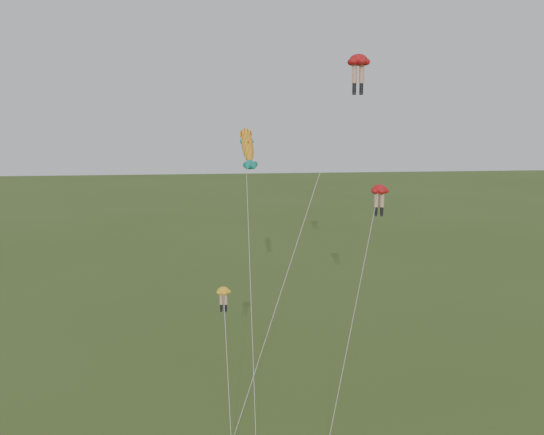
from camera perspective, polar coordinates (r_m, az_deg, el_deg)
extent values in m
ellipsoid|color=#B51214|center=(43.64, 8.14, 14.49)|extent=(1.69, 1.69, 0.82)
cylinder|color=tan|center=(43.53, 7.78, 13.23)|extent=(0.36, 0.36, 1.25)
cylinder|color=black|center=(43.49, 7.75, 12.00)|extent=(0.28, 0.28, 0.62)
cube|color=black|center=(43.48, 7.73, 11.47)|extent=(0.22, 0.37, 0.18)
cylinder|color=tan|center=(43.63, 8.44, 13.21)|extent=(0.36, 0.36, 1.25)
cylinder|color=black|center=(43.59, 8.40, 11.98)|extent=(0.28, 0.28, 0.62)
cube|color=black|center=(43.58, 8.39, 11.46)|extent=(0.22, 0.37, 0.18)
cylinder|color=silver|center=(38.47, 2.58, -1.74)|extent=(9.63, 10.16, 23.36)
ellipsoid|color=#B51214|center=(44.29, 10.09, 2.66)|extent=(1.61, 1.61, 0.68)
cylinder|color=tan|center=(44.39, 9.79, 1.64)|extent=(0.30, 0.30, 1.03)
cylinder|color=black|center=(44.51, 9.76, 0.66)|extent=(0.23, 0.23, 0.52)
cube|color=black|center=(44.57, 9.74, 0.24)|extent=(0.23, 0.33, 0.15)
cylinder|color=tan|center=(44.41, 10.32, 1.63)|extent=(0.30, 0.30, 1.03)
cylinder|color=black|center=(44.54, 10.29, 0.65)|extent=(0.23, 0.23, 0.52)
cube|color=black|center=(44.59, 10.27, 0.23)|extent=(0.23, 0.33, 0.15)
cylinder|color=silver|center=(40.67, 7.96, -7.80)|extent=(5.37, 9.44, 14.27)
ellipsoid|color=yellow|center=(39.49, -4.61, -6.86)|extent=(1.09, 1.09, 0.48)
cylinder|color=tan|center=(39.67, -4.81, -7.64)|extent=(0.21, 0.21, 0.74)
cylinder|color=black|center=(39.85, -4.79, -8.39)|extent=(0.17, 0.17, 0.37)
cube|color=black|center=(39.93, -4.79, -8.72)|extent=(0.15, 0.23, 0.11)
cylinder|color=tan|center=(39.64, -4.38, -7.65)|extent=(0.21, 0.21, 0.74)
cylinder|color=black|center=(39.81, -4.37, -8.40)|extent=(0.17, 0.17, 0.37)
cube|color=black|center=(39.89, -4.36, -8.73)|extent=(0.15, 0.23, 0.11)
cylinder|color=silver|center=(38.22, -4.23, -13.73)|extent=(0.28, 5.68, 8.32)
ellipsoid|color=yellow|center=(41.72, -2.33, 6.83)|extent=(1.10, 3.31, 2.85)
sphere|color=yellow|center=(41.72, -2.33, 6.83)|extent=(0.98, 1.32, 1.26)
cone|color=#148577|center=(41.72, -2.33, 6.83)|extent=(0.77, 1.21, 1.22)
cone|color=#148577|center=(41.72, -2.33, 6.83)|extent=(0.77, 1.21, 1.22)
cone|color=#148577|center=(41.72, -2.33, 6.83)|extent=(0.44, 0.68, 0.68)
cone|color=#148577|center=(41.72, -2.33, 6.83)|extent=(0.44, 0.68, 0.68)
cone|color=red|center=(41.72, -2.33, 6.83)|extent=(0.48, 0.68, 0.67)
cylinder|color=silver|center=(39.20, -1.95, -6.17)|extent=(0.15, 8.17, 17.18)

